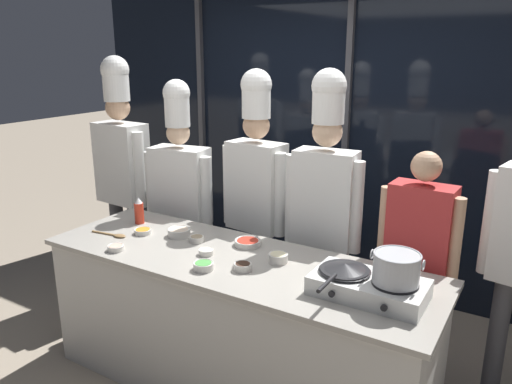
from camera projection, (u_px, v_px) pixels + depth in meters
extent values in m
cube|color=black|center=(347.00, 138.00, 4.30)|extent=(5.42, 0.04, 2.70)
cube|color=#47474C|center=(202.00, 125.00, 5.03)|extent=(0.05, 0.05, 2.70)
cube|color=#47474C|center=(345.00, 139.00, 4.26)|extent=(0.05, 0.05, 2.70)
cube|color=beige|center=(235.00, 326.00, 3.10)|extent=(2.38, 0.75, 0.86)
cube|color=#A39E93|center=(234.00, 261.00, 2.98)|extent=(2.46, 0.79, 0.03)
cube|color=silver|center=(368.00, 287.00, 2.51)|extent=(0.57, 0.31, 0.10)
cylinder|color=black|center=(345.00, 271.00, 2.56)|extent=(0.23, 0.23, 0.01)
cylinder|color=black|center=(331.00, 294.00, 2.44)|extent=(0.03, 0.01, 0.03)
cylinder|color=black|center=(395.00, 283.00, 2.43)|extent=(0.23, 0.23, 0.01)
cylinder|color=black|center=(384.00, 308.00, 2.31)|extent=(0.03, 0.01, 0.03)
cylinder|color=#232326|center=(345.00, 270.00, 2.55)|extent=(0.25, 0.25, 0.01)
cone|color=#232326|center=(345.00, 267.00, 2.55)|extent=(0.27, 0.27, 0.04)
cylinder|color=black|center=(327.00, 283.00, 2.36)|extent=(0.02, 0.20, 0.02)
cylinder|color=#B7BABF|center=(396.00, 268.00, 2.41)|extent=(0.22, 0.22, 0.15)
torus|color=#B7BABF|center=(398.00, 254.00, 2.39)|extent=(0.23, 0.23, 0.01)
torus|color=#B7BABF|center=(372.00, 254.00, 2.45)|extent=(0.01, 0.05, 0.05)
torus|color=#B7BABF|center=(423.00, 265.00, 2.33)|extent=(0.01, 0.05, 0.05)
cylinder|color=red|center=(139.00, 213.00, 3.55)|extent=(0.07, 0.07, 0.15)
cone|color=white|center=(138.00, 200.00, 3.52)|extent=(0.06, 0.06, 0.04)
cylinder|color=silver|center=(243.00, 267.00, 2.81)|extent=(0.10, 0.10, 0.04)
torus|color=silver|center=(243.00, 264.00, 2.80)|extent=(0.10, 0.10, 0.01)
cylinder|color=#382319|center=(243.00, 265.00, 2.80)|extent=(0.08, 0.08, 0.02)
cylinder|color=silver|center=(248.00, 243.00, 3.16)|extent=(0.17, 0.17, 0.03)
torus|color=silver|center=(248.00, 241.00, 3.16)|extent=(0.17, 0.17, 0.01)
cylinder|color=#B22D1E|center=(248.00, 242.00, 3.16)|extent=(0.14, 0.14, 0.02)
cylinder|color=silver|center=(179.00, 233.00, 3.31)|extent=(0.15, 0.15, 0.05)
torus|color=silver|center=(179.00, 229.00, 3.31)|extent=(0.15, 0.15, 0.01)
cylinder|color=beige|center=(179.00, 231.00, 3.31)|extent=(0.12, 0.12, 0.03)
cylinder|color=silver|center=(206.00, 252.00, 3.02)|extent=(0.09, 0.09, 0.03)
torus|color=silver|center=(206.00, 250.00, 3.01)|extent=(0.09, 0.09, 0.01)
cylinder|color=silver|center=(206.00, 251.00, 3.02)|extent=(0.07, 0.07, 0.02)
cylinder|color=silver|center=(278.00, 258.00, 2.91)|extent=(0.11, 0.11, 0.05)
torus|color=silver|center=(278.00, 254.00, 2.90)|extent=(0.12, 0.12, 0.01)
cylinder|color=beige|center=(278.00, 256.00, 2.91)|extent=(0.09, 0.09, 0.03)
cylinder|color=silver|center=(197.00, 239.00, 3.22)|extent=(0.09, 0.09, 0.04)
torus|color=silver|center=(197.00, 237.00, 3.21)|extent=(0.09, 0.09, 0.01)
cylinder|color=#9E896B|center=(197.00, 238.00, 3.22)|extent=(0.08, 0.08, 0.02)
cylinder|color=silver|center=(143.00, 232.00, 3.36)|extent=(0.11, 0.11, 0.03)
torus|color=silver|center=(143.00, 229.00, 3.36)|extent=(0.12, 0.12, 0.01)
cylinder|color=orange|center=(143.00, 230.00, 3.36)|extent=(0.09, 0.09, 0.02)
cylinder|color=silver|center=(116.00, 248.00, 3.08)|extent=(0.10, 0.10, 0.03)
torus|color=silver|center=(116.00, 246.00, 3.08)|extent=(0.10, 0.10, 0.01)
cylinder|color=#EAA893|center=(116.00, 247.00, 3.08)|extent=(0.08, 0.08, 0.02)
cylinder|color=silver|center=(203.00, 266.00, 2.81)|extent=(0.11, 0.11, 0.04)
torus|color=silver|center=(203.00, 263.00, 2.81)|extent=(0.12, 0.12, 0.01)
cylinder|color=#4C9E47|center=(203.00, 264.00, 2.81)|extent=(0.09, 0.09, 0.02)
cube|color=olive|center=(103.00, 233.00, 3.36)|extent=(0.19, 0.04, 0.01)
ellipsoid|color=olive|center=(120.00, 236.00, 3.31)|extent=(0.09, 0.07, 0.02)
cylinder|color=#4C4C51|center=(138.00, 250.00, 4.32)|extent=(0.12, 0.12, 0.83)
cylinder|color=#4C4C51|center=(119.00, 243.00, 4.45)|extent=(0.12, 0.12, 0.83)
cube|color=white|center=(122.00, 163.00, 4.18)|extent=(0.46, 0.26, 0.67)
cylinder|color=white|center=(140.00, 170.00, 4.02)|extent=(0.09, 0.09, 0.62)
cylinder|color=white|center=(99.00, 162.00, 4.29)|extent=(0.09, 0.09, 0.62)
sphere|color=tan|center=(118.00, 108.00, 4.05)|extent=(0.20, 0.20, 0.20)
cylinder|color=white|center=(116.00, 86.00, 4.00)|extent=(0.21, 0.21, 0.25)
sphere|color=white|center=(115.00, 70.00, 3.96)|extent=(0.22, 0.22, 0.22)
cylinder|color=#4C4C51|center=(197.00, 268.00, 4.04)|extent=(0.12, 0.12, 0.75)
cylinder|color=#4C4C51|center=(171.00, 263.00, 4.13)|extent=(0.12, 0.12, 0.75)
cube|color=white|center=(180.00, 186.00, 3.90)|extent=(0.47, 0.29, 0.61)
cylinder|color=white|center=(206.00, 193.00, 3.78)|extent=(0.09, 0.09, 0.56)
cylinder|color=white|center=(151.00, 186.00, 3.97)|extent=(0.09, 0.09, 0.56)
sphere|color=beige|center=(178.00, 133.00, 3.78)|extent=(0.18, 0.18, 0.18)
cylinder|color=white|center=(177.00, 110.00, 3.73)|extent=(0.19, 0.19, 0.25)
sphere|color=white|center=(176.00, 93.00, 3.70)|extent=(0.20, 0.20, 0.20)
cylinder|color=#2D3856|center=(268.00, 282.00, 3.76)|extent=(0.11, 0.11, 0.80)
cylinder|color=#2D3856|center=(245.00, 273.00, 3.89)|extent=(0.11, 0.11, 0.80)
cube|color=white|center=(256.00, 186.00, 3.63)|extent=(0.44, 0.26, 0.65)
cylinder|color=white|center=(280.00, 195.00, 3.47)|extent=(0.08, 0.08, 0.60)
cylinder|color=white|center=(229.00, 184.00, 3.74)|extent=(0.08, 0.08, 0.60)
sphere|color=tan|center=(256.00, 126.00, 3.50)|extent=(0.19, 0.19, 0.19)
cylinder|color=white|center=(256.00, 101.00, 3.45)|extent=(0.20, 0.20, 0.23)
sphere|color=white|center=(256.00, 85.00, 3.42)|extent=(0.22, 0.22, 0.22)
cylinder|color=#232326|center=(336.00, 304.00, 3.43)|extent=(0.10, 0.10, 0.81)
cylinder|color=#232326|center=(306.00, 297.00, 3.52)|extent=(0.10, 0.10, 0.81)
cube|color=white|center=(325.00, 200.00, 3.27)|extent=(0.41, 0.24, 0.66)
cylinder|color=white|center=(356.00, 208.00, 3.15)|extent=(0.08, 0.08, 0.60)
cylinder|color=white|center=(291.00, 198.00, 3.35)|extent=(0.08, 0.08, 0.60)
sphere|color=beige|center=(327.00, 132.00, 3.15)|extent=(0.19, 0.19, 0.19)
cylinder|color=white|center=(328.00, 105.00, 3.10)|extent=(0.20, 0.20, 0.23)
sphere|color=white|center=(329.00, 86.00, 3.07)|extent=(0.22, 0.22, 0.22)
cylinder|color=#232326|center=(427.00, 337.00, 3.09)|extent=(0.10, 0.10, 0.74)
cylinder|color=#232326|center=(394.00, 327.00, 3.20)|extent=(0.10, 0.10, 0.74)
cube|color=#B72D2D|center=(420.00, 233.00, 2.96)|extent=(0.38, 0.21, 0.60)
cylinder|color=tan|center=(455.00, 244.00, 2.83)|extent=(0.07, 0.07, 0.55)
cylinder|color=tan|center=(384.00, 230.00, 3.05)|extent=(0.07, 0.07, 0.55)
sphere|color=tan|center=(426.00, 166.00, 2.85)|extent=(0.18, 0.18, 0.18)
cylinder|color=#4C4C51|center=(497.00, 340.00, 2.99)|extent=(0.11, 0.11, 0.82)
cylinder|color=white|center=(490.00, 223.00, 2.84)|extent=(0.08, 0.08, 0.61)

